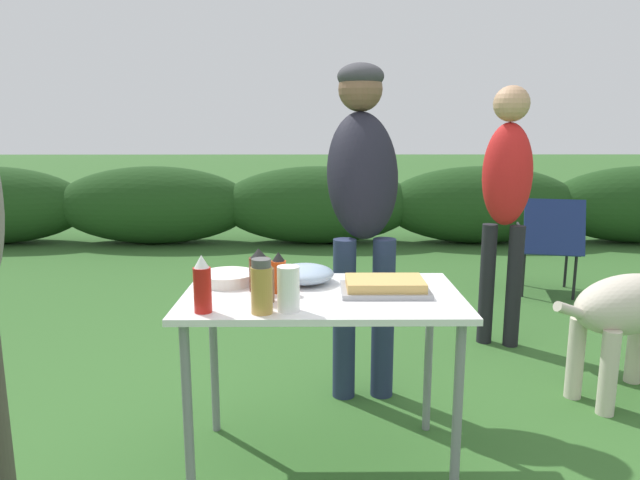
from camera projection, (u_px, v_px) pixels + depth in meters
ground_plane at (322, 462)px, 2.40m from camera, size 60.00×60.00×0.00m
shrub_hedge at (318, 205)px, 6.96m from camera, size 14.40×0.90×0.94m
folding_table at (322, 312)px, 2.28m from camera, size 1.10×0.64×0.74m
food_tray at (385, 286)px, 2.27m from camera, size 0.35×0.23×0.06m
plate_stack at (228, 278)px, 2.40m from camera, size 0.24×0.24×0.05m
mixing_bowl at (305, 274)px, 2.41m from camera, size 0.25×0.25×0.08m
paper_cup_stack at (288, 289)px, 2.03m from camera, size 0.08×0.08×0.16m
spice_jar at (262, 287)px, 2.00m from camera, size 0.08×0.08×0.20m
bbq_sauce_bottle at (259, 271)px, 2.28m from camera, size 0.08×0.08×0.18m
beer_bottle at (265, 281)px, 2.14m from camera, size 0.07×0.07×0.17m
hot_sauce_bottle at (279, 273)px, 2.26m from camera, size 0.06×0.06×0.17m
ketchup_bottle at (202, 285)px, 2.01m from camera, size 0.06×0.06×0.21m
standing_person_in_navy_coat at (362, 187)px, 2.93m from camera, size 0.39×0.52×1.72m
standing_person_in_dark_puffer at (506, 189)px, 3.54m from camera, size 0.36×0.31×1.64m
dog at (637, 306)px, 2.93m from camera, size 1.03×0.57×0.73m
camp_chair_green_behind_table at (550, 241)px, 4.73m from camera, size 0.59×0.68×0.83m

